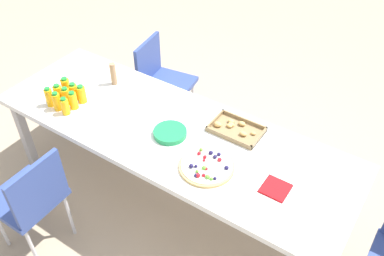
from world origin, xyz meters
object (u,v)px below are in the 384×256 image
at_px(snack_tray, 235,129).
at_px(chair_near_left, 31,197).
at_px(juice_bottle_0, 49,97).
at_px(party_table, 169,136).
at_px(juice_bottle_3, 58,93).
at_px(juice_bottle_5, 73,101).
at_px(juice_bottle_1, 57,102).
at_px(plate_stack, 170,133).
at_px(juice_bottle_8, 82,94).
at_px(juice_bottle_7, 74,92).
at_px(fruit_pizza, 207,166).
at_px(chair_far_left, 161,78).
at_px(juice_bottle_2, 65,106).
at_px(cardboard_tube, 113,74).
at_px(napkin_stack, 276,188).
at_px(juice_bottle_4, 66,96).
at_px(juice_bottle_6, 66,87).

bearing_deg(snack_tray, chair_near_left, -130.76).
bearing_deg(juice_bottle_0, party_table, 16.75).
xyz_separation_m(juice_bottle_3, juice_bottle_5, (0.15, -0.00, 0.00)).
bearing_deg(juice_bottle_1, plate_stack, 14.78).
bearing_deg(juice_bottle_1, juice_bottle_8, 63.20).
distance_m(party_table, chair_near_left, 0.95).
xyz_separation_m(juice_bottle_0, juice_bottle_7, (0.08, 0.15, -0.01)).
bearing_deg(fruit_pizza, plate_stack, 161.74).
distance_m(juice_bottle_3, juice_bottle_5, 0.15).
height_order(chair_far_left, juice_bottle_2, juice_bottle_2).
height_order(chair_far_left, plate_stack, chair_far_left).
xyz_separation_m(party_table, plate_stack, (0.04, -0.04, 0.08)).
distance_m(juice_bottle_8, snack_tray, 1.10).
xyz_separation_m(juice_bottle_8, plate_stack, (0.72, 0.05, -0.05)).
xyz_separation_m(chair_near_left, juice_bottle_5, (-0.17, 0.60, 0.30)).
relative_size(juice_bottle_1, cardboard_tube, 0.80).
relative_size(juice_bottle_2, napkin_stack, 0.88).
distance_m(juice_bottle_1, plate_stack, 0.83).
bearing_deg(party_table, juice_bottle_5, -164.92).
height_order(juice_bottle_4, fruit_pizza, juice_bottle_4).
height_order(chair_near_left, napkin_stack, chair_near_left).
bearing_deg(party_table, snack_tray, 31.70).
bearing_deg(juice_bottle_4, fruit_pizza, 0.78).
bearing_deg(juice_bottle_3, juice_bottle_6, 88.57).
distance_m(juice_bottle_4, juice_bottle_5, 0.08).
relative_size(juice_bottle_6, plate_stack, 0.69).
distance_m(juice_bottle_2, juice_bottle_5, 0.07).
relative_size(chair_far_left, juice_bottle_4, 6.15).
relative_size(chair_far_left, juice_bottle_6, 5.57).
height_order(juice_bottle_0, juice_bottle_5, juice_bottle_0).
relative_size(juice_bottle_1, plate_stack, 0.65).
height_order(juice_bottle_6, plate_stack, juice_bottle_6).
bearing_deg(juice_bottle_1, napkin_stack, 6.18).
bearing_deg(juice_bottle_5, juice_bottle_1, -138.74).
height_order(juice_bottle_1, plate_stack, juice_bottle_1).
distance_m(juice_bottle_7, cardboard_tube, 0.32).
bearing_deg(chair_near_left, juice_bottle_2, 17.60).
relative_size(juice_bottle_1, fruit_pizza, 0.42).
distance_m(juice_bottle_5, juice_bottle_8, 0.08).
distance_m(juice_bottle_2, napkin_stack, 1.49).
bearing_deg(juice_bottle_4, chair_near_left, -67.79).
bearing_deg(fruit_pizza, juice_bottle_5, -178.75).
bearing_deg(juice_bottle_7, cardboard_tube, 69.54).
bearing_deg(juice_bottle_0, fruit_pizza, 4.31).
xyz_separation_m(chair_far_left, plate_stack, (0.66, -0.77, 0.26)).
bearing_deg(chair_near_left, juice_bottle_5, 15.39).
bearing_deg(cardboard_tube, juice_bottle_0, -113.67).
height_order(juice_bottle_3, fruit_pizza, juice_bottle_3).
height_order(juice_bottle_0, plate_stack, juice_bottle_0).
xyz_separation_m(juice_bottle_2, juice_bottle_8, (-0.00, 0.16, 0.00)).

